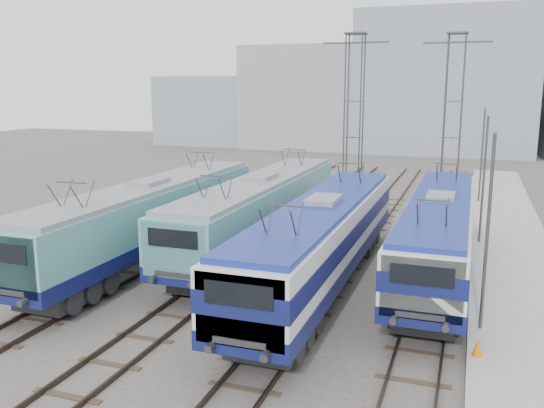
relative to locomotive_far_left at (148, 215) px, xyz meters
The scene contains 15 objects.
ground 9.23m from the locomotive_far_left, 40.90° to the right, with size 160.00×160.00×0.00m, color #514C47.
platform 17.23m from the locomotive_far_left, ahead, with size 4.00×70.00×0.30m, color #9E9E99.
locomotive_far_left is the anchor object (origin of this frame).
locomotive_center_left 5.70m from the locomotive_far_left, 37.82° to the left, with size 2.96×18.72×3.52m.
locomotive_center_right 9.07m from the locomotive_far_left, ahead, with size 2.92×18.46×3.47m.
locomotive_far_right 13.68m from the locomotive_far_left, ahead, with size 2.79×17.63×3.31m.
catenary_tower_west 18.03m from the locomotive_far_left, 67.32° to the left, with size 4.50×1.20×12.00m.
catenary_tower_east 22.88m from the locomotive_far_left, 53.88° to the left, with size 4.50×1.20×12.00m.
mast_front 15.87m from the locomotive_far_left, 14.07° to the right, with size 0.12×0.12×7.00m, color #3F4247.
mast_mid 17.42m from the locomotive_far_left, 27.98° to the left, with size 0.12×0.12×7.00m, color #3F4247.
mast_rear 25.36m from the locomotive_far_left, 52.71° to the left, with size 0.12×0.12×7.00m, color #3F4247.
safety_cone 16.52m from the locomotive_far_left, 21.76° to the right, with size 0.32×0.32×0.53m, color orange.
building_west 56.81m from the locomotive_far_left, 97.36° to the left, with size 18.00×12.00×14.00m, color #8F979F.
building_center 57.56m from the locomotive_far_left, 79.16° to the left, with size 22.00×14.00×18.00m, color #8795A5.
building_far_west 60.83m from the locomotive_far_left, 112.49° to the left, with size 14.00×10.00×10.00m, color #8795A5.
Camera 1 is at (7.96, -17.89, 8.43)m, focal length 38.00 mm.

